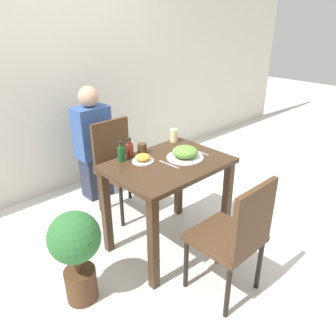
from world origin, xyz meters
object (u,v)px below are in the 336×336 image
chair_far (119,162)px  drink_cup (142,148)px  side_plate (143,159)px  food_plate (185,153)px  person_figure (93,144)px  sauce_bottle (121,153)px  potted_plant_left (76,248)px  juice_glass (174,135)px  chair_near (236,234)px  condiment_bottle (130,150)px

chair_far → drink_cup: chair_far is taller
side_plate → drink_cup: drink_cup is taller
food_plate → person_figure: 1.21m
sauce_bottle → potted_plant_left: bearing=-154.5°
side_plate → sauce_bottle: 0.17m
potted_plant_left → chair_far: bearing=40.4°
drink_cup → juice_glass: juice_glass is taller
drink_cup → person_figure: (0.06, 0.87, -0.23)m
chair_far → sauce_bottle: bearing=-121.9°
chair_near → side_plate: size_ratio=5.31×
chair_near → sauce_bottle: bearing=-79.6°
food_plate → drink_cup: (-0.18, 0.31, -0.00)m
condiment_bottle → potted_plant_left: size_ratio=0.24×
juice_glass → person_figure: size_ratio=0.10×
juice_glass → condiment_bottle: condiment_bottle is taller
chair_far → condiment_bottle: bearing=-113.9°
drink_cup → chair_near: bearing=-91.9°
sauce_bottle → condiment_bottle: same height
food_plate → sauce_bottle: sauce_bottle is taller
chair_far → potted_plant_left: size_ratio=1.31×
sauce_bottle → potted_plant_left: sauce_bottle is taller
side_plate → potted_plant_left: side_plate is taller
chair_near → condiment_bottle: bearing=-85.0°
chair_near → juice_glass: chair_near is taller
chair_far → condiment_bottle: 0.60m
food_plate → potted_plant_left: 1.05m
food_plate → side_plate: (-0.28, 0.17, -0.02)m
condiment_bottle → person_figure: size_ratio=0.14×
drink_cup → juice_glass: (0.37, 0.02, 0.01)m
person_figure → potted_plant_left: bearing=-126.8°
person_figure → side_plate: bearing=-99.6°
juice_glass → food_plate: bearing=-121.3°
chair_near → potted_plant_left: (-0.77, 0.68, -0.08)m
chair_far → person_figure: size_ratio=0.76×
chair_near → sauce_bottle: size_ratio=5.49×
drink_cup → person_figure: 0.90m
chair_far → condiment_bottle: condiment_bottle is taller
chair_far → food_plate: bearing=-83.6°
drink_cup → chair_far: bearing=79.4°
chair_near → food_plate: bearing=-107.5°
juice_glass → sauce_bottle: sauce_bottle is taller
juice_glass → person_figure: 0.94m
juice_glass → potted_plant_left: juice_glass is taller
food_plate → juice_glass: 0.38m
chair_far → sauce_bottle: sauce_bottle is taller
chair_far → side_plate: 0.70m
juice_glass → condiment_bottle: (-0.49, -0.01, 0.01)m
food_plate → person_figure: person_figure is taller
side_plate → juice_glass: size_ratio=1.51×
juice_glass → potted_plant_left: (-1.18, -0.31, -0.40)m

